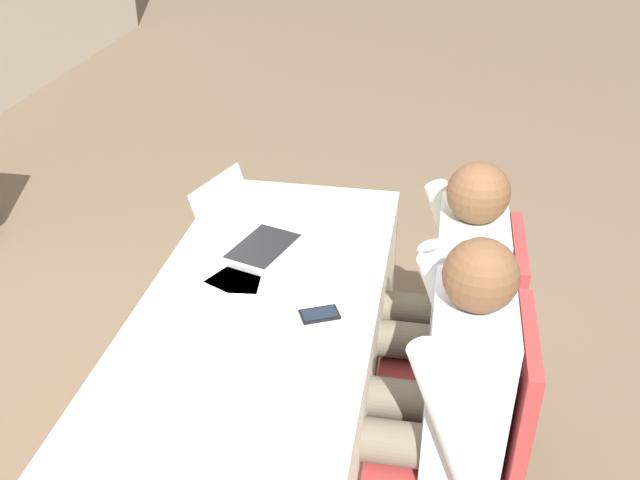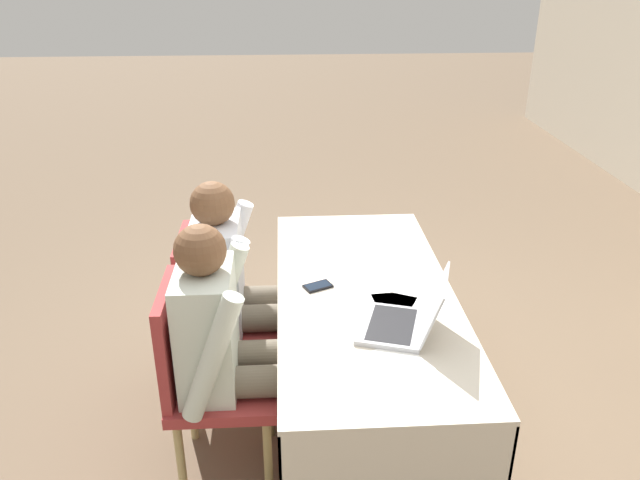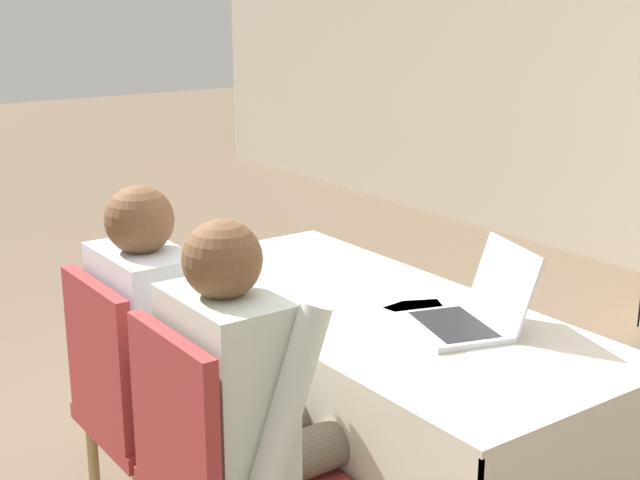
{
  "view_description": "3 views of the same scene",
  "coord_description": "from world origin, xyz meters",
  "px_view_note": "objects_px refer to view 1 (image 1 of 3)",
  "views": [
    {
      "loc": [
        -1.82,
        -0.52,
        2.07
      ],
      "look_at": [
        0.0,
        -0.2,
        0.97
      ],
      "focal_mm": 40.0,
      "sensor_mm": 36.0,
      "label": 1
    },
    {
      "loc": [
        2.36,
        -0.34,
        2.06
      ],
      "look_at": [
        0.0,
        -0.2,
        0.97
      ],
      "focal_mm": 35.0,
      "sensor_mm": 36.0,
      "label": 2
    },
    {
      "loc": [
        2.06,
        -1.68,
        1.69
      ],
      "look_at": [
        0.0,
        -0.2,
        0.97
      ],
      "focal_mm": 50.0,
      "sensor_mm": 36.0,
      "label": 3
    }
  ],
  "objects_px": {
    "chair_near_left": "(468,434)",
    "person_white_shirt": "(443,296)",
    "cell_phone": "(320,314)",
    "chair_near_right": "(468,336)",
    "laptop": "(251,236)",
    "person_checkered_shirt": "(438,390)"
  },
  "relations": [
    {
      "from": "laptop",
      "to": "cell_phone",
      "type": "relative_size",
      "value": 2.83
    },
    {
      "from": "chair_near_right",
      "to": "chair_near_left",
      "type": "bearing_deg",
      "value": 0.0
    },
    {
      "from": "cell_phone",
      "to": "chair_near_right",
      "type": "relative_size",
      "value": 0.16
    },
    {
      "from": "laptop",
      "to": "person_checkered_shirt",
      "type": "xyz_separation_m",
      "value": [
        -0.56,
        -0.7,
        -0.12
      ]
    },
    {
      "from": "chair_near_left",
      "to": "person_white_shirt",
      "type": "distance_m",
      "value": 0.51
    },
    {
      "from": "chair_near_left",
      "to": "chair_near_right",
      "type": "xyz_separation_m",
      "value": [
        0.48,
        0.0,
        0.0
      ]
    },
    {
      "from": "laptop",
      "to": "chair_near_right",
      "type": "relative_size",
      "value": 0.44
    },
    {
      "from": "cell_phone",
      "to": "chair_near_left",
      "type": "distance_m",
      "value": 0.57
    },
    {
      "from": "chair_near_left",
      "to": "cell_phone",
      "type": "bearing_deg",
      "value": -111.78
    },
    {
      "from": "chair_near_left",
      "to": "person_white_shirt",
      "type": "height_order",
      "value": "person_white_shirt"
    },
    {
      "from": "laptop",
      "to": "person_white_shirt",
      "type": "xyz_separation_m",
      "value": [
        -0.08,
        -0.7,
        -0.12
      ]
    },
    {
      "from": "chair_near_left",
      "to": "person_checkered_shirt",
      "type": "height_order",
      "value": "person_checkered_shirt"
    },
    {
      "from": "person_checkered_shirt",
      "to": "person_white_shirt",
      "type": "distance_m",
      "value": 0.48
    },
    {
      "from": "chair_near_left",
      "to": "chair_near_right",
      "type": "bearing_deg",
      "value": -180.0
    },
    {
      "from": "chair_near_left",
      "to": "person_white_shirt",
      "type": "relative_size",
      "value": 0.77
    },
    {
      "from": "cell_phone",
      "to": "chair_near_right",
      "type": "xyz_separation_m",
      "value": [
        0.28,
        -0.48,
        -0.24
      ]
    },
    {
      "from": "laptop",
      "to": "chair_near_left",
      "type": "relative_size",
      "value": 0.44
    },
    {
      "from": "laptop",
      "to": "chair_near_right",
      "type": "height_order",
      "value": "laptop"
    },
    {
      "from": "laptop",
      "to": "person_checkered_shirt",
      "type": "height_order",
      "value": "person_checkered_shirt"
    },
    {
      "from": "chair_near_right",
      "to": "person_white_shirt",
      "type": "distance_m",
      "value": 0.19
    },
    {
      "from": "person_white_shirt",
      "to": "chair_near_left",
      "type": "bearing_deg",
      "value": 12.18
    },
    {
      "from": "chair_near_right",
      "to": "person_checkered_shirt",
      "type": "relative_size",
      "value": 0.77
    }
  ]
}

